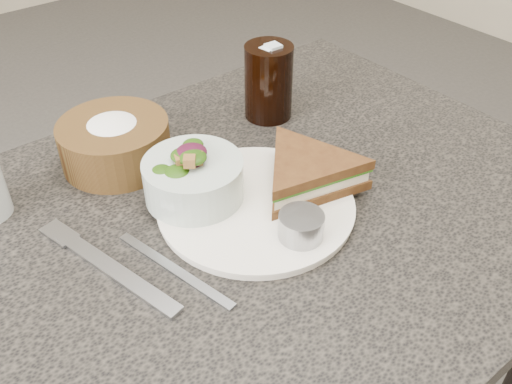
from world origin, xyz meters
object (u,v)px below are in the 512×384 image
(dining_table, at_px, (239,384))
(cola_glass, at_px, (269,78))
(dinner_plate, at_px, (256,206))
(dressing_ramekin, at_px, (301,226))
(sandwich, at_px, (307,172))
(bread_basket, at_px, (114,136))
(salad_bowl, at_px, (193,173))

(dining_table, bearing_deg, cola_glass, 40.64)
(dinner_plate, relative_size, dressing_ramekin, 4.60)
(dining_table, height_order, dinner_plate, dinner_plate)
(dining_table, distance_m, cola_glass, 0.52)
(sandwich, height_order, bread_basket, bread_basket)
(dining_table, height_order, dressing_ramekin, dressing_ramekin)
(salad_bowl, bearing_deg, dinner_plate, -49.55)
(dining_table, distance_m, dressing_ramekin, 0.41)
(dinner_plate, height_order, cola_glass, cola_glass)
(dining_table, height_order, cola_glass, cola_glass)
(dressing_ramekin, bearing_deg, salad_bowl, 110.75)
(salad_bowl, xyz_separation_m, bread_basket, (-0.04, 0.15, -0.00))
(cola_glass, bearing_deg, bread_basket, 172.40)
(bread_basket, bearing_deg, dinner_plate, -67.13)
(dining_table, bearing_deg, dinner_plate, -1.71)
(dinner_plate, height_order, sandwich, sandwich)
(bread_basket, bearing_deg, cola_glass, -7.60)
(bread_basket, bearing_deg, sandwich, -54.01)
(dining_table, xyz_separation_m, salad_bowl, (-0.02, 0.06, 0.43))
(salad_bowl, bearing_deg, bread_basket, 103.50)
(dining_table, height_order, salad_bowl, salad_bowl)
(dining_table, relative_size, cola_glass, 7.41)
(dining_table, distance_m, salad_bowl, 0.43)
(dressing_ramekin, distance_m, bread_basket, 0.32)
(dinner_plate, xyz_separation_m, cola_glass, (0.17, 0.18, 0.06))
(dressing_ramekin, relative_size, bread_basket, 0.35)
(bread_basket, height_order, cola_glass, cola_glass)
(salad_bowl, relative_size, cola_glass, 0.99)
(sandwich, xyz_separation_m, bread_basket, (-0.17, 0.23, 0.01))
(dining_table, bearing_deg, sandwich, -8.25)
(dining_table, relative_size, dinner_plate, 3.83)
(sandwich, height_order, dressing_ramekin, sandwich)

